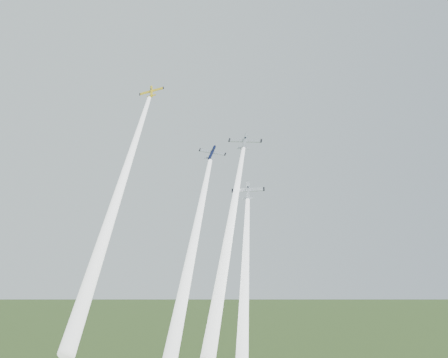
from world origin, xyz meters
The scene contains 8 objects.
plane_yellow centered at (-15.97, 6.94, 115.85)m, with size 6.56×6.51×1.03m, color yellow, non-canonical shape.
smoke_trail_yellow centered at (-24.91, -19.24, 86.46)m, with size 2.68×2.68×74.33m, color white, non-canonical shape.
plane_navy centered at (-2.35, -3.42, 98.66)m, with size 6.58×6.53×1.03m, color #0C1237, non-canonical shape.
smoke_trail_navy centered at (-11.02, -24.59, 74.36)m, with size 2.68×2.68×60.35m, color white, non-canonical shape.
plane_silver_right centered at (8.05, 4.38, 103.56)m, with size 8.75×8.68×1.37m, color #AEB5BC, non-canonical shape.
smoke_trail_silver_right centered at (-1.48, -16.80, 78.88)m, with size 2.68×2.68×61.37m, color white, non-canonical shape.
plane_silver_low centered at (5.04, -8.78, 89.06)m, with size 7.65×7.59×1.20m, color silver, non-canonical shape.
smoke_trail_silver_low centered at (-1.78, -29.30, 66.09)m, with size 2.68×2.68×56.68m, color white, non-canonical shape.
Camera 1 is at (-30.62, -132.23, 73.75)m, focal length 45.00 mm.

